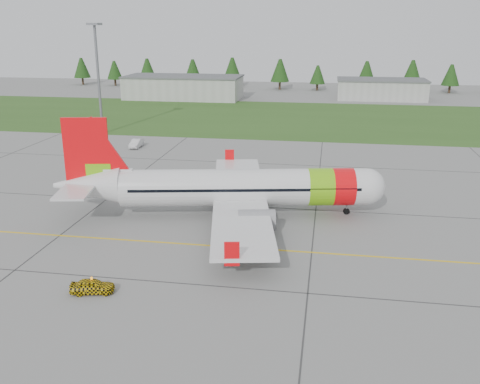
# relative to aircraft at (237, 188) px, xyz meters

# --- Properties ---
(ground) EXTENTS (320.00, 320.00, 0.00)m
(ground) POSITION_rel_aircraft_xyz_m (-1.40, -16.87, -3.15)
(ground) COLOR gray
(ground) RESTS_ON ground
(aircraft) EXTENTS (35.75, 33.42, 10.91)m
(aircraft) POSITION_rel_aircraft_xyz_m (0.00, 0.00, 0.00)
(aircraft) COLOR silver
(aircraft) RESTS_ON ground
(follow_me_car) EXTENTS (1.44, 1.60, 3.43)m
(follow_me_car) POSITION_rel_aircraft_xyz_m (-8.07, -19.56, -1.43)
(follow_me_car) COLOR yellow
(follow_me_car) RESTS_ON ground
(service_van) EXTENTS (1.52, 1.44, 4.25)m
(service_van) POSITION_rel_aircraft_xyz_m (-22.79, 30.74, -1.02)
(service_van) COLOR silver
(service_van) RESTS_ON ground
(grass_strip) EXTENTS (320.00, 50.00, 0.03)m
(grass_strip) POSITION_rel_aircraft_xyz_m (-1.40, 65.13, -3.13)
(grass_strip) COLOR #30561E
(grass_strip) RESTS_ON ground
(taxi_guideline) EXTENTS (120.00, 0.25, 0.02)m
(taxi_guideline) POSITION_rel_aircraft_xyz_m (-1.40, -8.87, -3.14)
(taxi_guideline) COLOR gold
(taxi_guideline) RESTS_ON ground
(hangar_west) EXTENTS (32.00, 14.00, 6.00)m
(hangar_west) POSITION_rel_aircraft_xyz_m (-31.40, 93.13, -0.15)
(hangar_west) COLOR #A8A8A3
(hangar_west) RESTS_ON ground
(hangar_east) EXTENTS (24.00, 12.00, 5.20)m
(hangar_east) POSITION_rel_aircraft_xyz_m (23.60, 101.13, -0.55)
(hangar_east) COLOR #A8A8A3
(hangar_east) RESTS_ON ground
(floodlight_mast) EXTENTS (0.50, 0.50, 20.00)m
(floodlight_mast) POSITION_rel_aircraft_xyz_m (-33.40, 41.13, 6.85)
(floodlight_mast) COLOR slate
(floodlight_mast) RESTS_ON ground
(treeline) EXTENTS (160.00, 8.00, 10.00)m
(treeline) POSITION_rel_aircraft_xyz_m (-1.40, 121.13, 1.85)
(treeline) COLOR #1C3F14
(treeline) RESTS_ON ground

